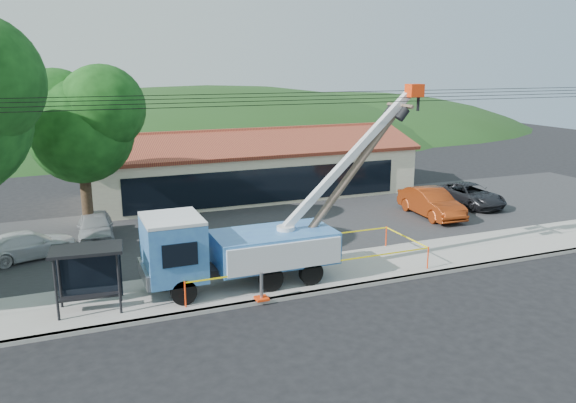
% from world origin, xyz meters
% --- Properties ---
extents(ground, '(120.00, 120.00, 0.00)m').
position_xyz_m(ground, '(0.00, 0.00, 0.00)').
color(ground, black).
rests_on(ground, ground).
extents(curb, '(60.00, 0.25, 0.15)m').
position_xyz_m(curb, '(0.00, 2.10, 0.07)').
color(curb, '#9A9690').
rests_on(curb, ground).
extents(sidewalk, '(60.00, 4.00, 0.15)m').
position_xyz_m(sidewalk, '(0.00, 4.00, 0.07)').
color(sidewalk, '#9A9690').
rests_on(sidewalk, ground).
extents(parking_lot, '(60.00, 12.00, 0.10)m').
position_xyz_m(parking_lot, '(0.00, 12.00, 0.05)').
color(parking_lot, '#28282B').
rests_on(parking_lot, ground).
extents(strip_mall, '(22.50, 8.53, 4.67)m').
position_xyz_m(strip_mall, '(4.00, 19.98, 1.88)').
color(strip_mall, beige).
rests_on(strip_mall, ground).
extents(tree_lot, '(6.30, 5.60, 8.94)m').
position_xyz_m(tree_lot, '(-7.00, 13.00, 6.21)').
color(tree_lot, '#332316').
rests_on(tree_lot, ground).
extents(hill_center, '(89.60, 64.00, 32.00)m').
position_xyz_m(hill_center, '(10.00, 55.00, 0.00)').
color(hill_center, '#1E3B15').
rests_on(hill_center, ground).
extents(hill_east, '(72.80, 52.00, 26.00)m').
position_xyz_m(hill_east, '(30.00, 55.00, 0.00)').
color(hill_east, '#1E3B15').
rests_on(hill_east, ground).
extents(utility_truck, '(12.04, 4.18, 7.92)m').
position_xyz_m(utility_truck, '(-1.81, 3.93, 1.80)').
color(utility_truck, black).
rests_on(utility_truck, ground).
extents(leaning_pole, '(6.54, 1.88, 7.87)m').
position_xyz_m(leaning_pole, '(3.35, 3.95, 4.38)').
color(leaning_pole, brown).
rests_on(leaning_pole, ground).
extents(bus_shelter, '(2.62, 1.76, 2.39)m').
position_xyz_m(bus_shelter, '(-7.47, 3.74, 1.89)').
color(bus_shelter, black).
rests_on(bus_shelter, ground).
extents(caution_tape, '(10.77, 3.48, 1.01)m').
position_xyz_m(caution_tape, '(1.12, 4.23, 0.90)').
color(caution_tape, '#FF3B0D').
rests_on(caution_tape, ground).
extents(car_silver, '(1.96, 4.40, 1.47)m').
position_xyz_m(car_silver, '(-6.72, 12.53, 0.00)').
color(car_silver, '#ABADB2').
rests_on(car_silver, ground).
extents(car_red, '(2.06, 5.14, 1.66)m').
position_xyz_m(car_red, '(12.08, 9.98, 0.00)').
color(car_red, maroon).
rests_on(car_red, ground).
extents(car_white, '(4.75, 3.10, 1.28)m').
position_xyz_m(car_white, '(-9.80, 10.82, 0.00)').
color(car_white, silver).
rests_on(car_white, ground).
extents(car_dark, '(2.34, 5.04, 1.40)m').
position_xyz_m(car_dark, '(16.00, 11.23, 0.00)').
color(car_dark, black).
rests_on(car_dark, ground).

